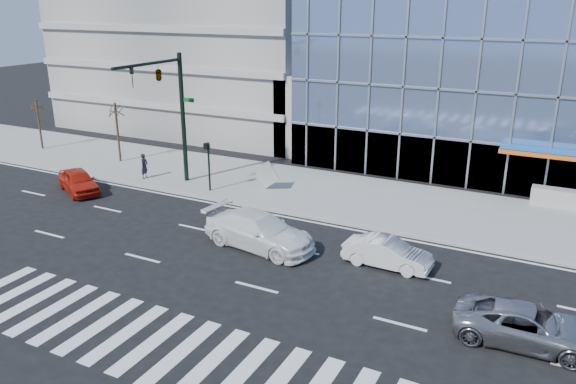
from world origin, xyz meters
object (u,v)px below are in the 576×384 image
object	(u,v)px
ped_signal_post	(208,159)
tilted_panel	(267,175)
traffic_signal	(166,89)
white_sedan	(387,253)
pedestrian	(144,166)
silver_suv	(527,326)
street_tree_far	(37,106)
street_tree_near	(116,111)
red_sedan	(78,181)
white_suv	(259,231)

from	to	relation	value
ped_signal_post	tilted_panel	bearing A→B (deg)	31.50
traffic_signal	white_sedan	distance (m)	16.67
pedestrian	white_sedan	bearing A→B (deg)	-111.51
silver_suv	tilted_panel	bearing A→B (deg)	54.89
street_tree_far	white_sedan	bearing A→B (deg)	-13.46
street_tree_near	red_sedan	size ratio (longest dim) A/B	1.03
street_tree_near	ped_signal_post	bearing A→B (deg)	-15.06
ped_signal_post	pedestrian	bearing A→B (deg)	177.81
silver_suv	pedestrian	size ratio (longest dim) A/B	2.94
traffic_signal	red_sedan	xyz separation A→B (m)	(-4.69, -3.10, -5.47)
traffic_signal	street_tree_far	bearing A→B (deg)	168.95
white_suv	tilted_panel	xyz separation A→B (m)	(-3.66, 7.26, 0.24)
street_tree_near	street_tree_far	bearing A→B (deg)	180.00
traffic_signal	red_sedan	size ratio (longest dim) A/B	1.95
silver_suv	pedestrian	world-z (taller)	pedestrian
street_tree_near	pedestrian	world-z (taller)	street_tree_near
white_suv	ped_signal_post	bearing A→B (deg)	58.63
street_tree_far	tilted_panel	bearing A→B (deg)	-2.06
street_tree_near	tilted_panel	bearing A→B (deg)	-3.37
ped_signal_post	silver_suv	bearing A→B (deg)	-23.57
street_tree_far	red_sedan	distance (m)	12.26
white_sedan	street_tree_far	bearing A→B (deg)	77.83
ped_signal_post	silver_suv	distance (m)	20.38
white_sedan	red_sedan	distance (m)	19.85
traffic_signal	white_sedan	bearing A→B (deg)	-15.79
red_sedan	tilted_panel	size ratio (longest dim) A/B	3.15
street_tree_near	red_sedan	distance (m)	7.16
ped_signal_post	silver_suv	xyz separation A→B (m)	(18.63, -8.13, -1.47)
ped_signal_post	red_sedan	world-z (taller)	ped_signal_post
traffic_signal	street_tree_far	size ratio (longest dim) A/B	2.07
street_tree_far	white_sedan	world-z (taller)	street_tree_far
street_tree_far	pedestrian	distance (m)	12.79
silver_suv	tilted_panel	size ratio (longest dim) A/B	3.70
ped_signal_post	white_sedan	world-z (taller)	ped_signal_post
ped_signal_post	street_tree_near	size ratio (longest dim) A/B	0.71
traffic_signal	tilted_panel	distance (m)	7.80
pedestrian	silver_suv	bearing A→B (deg)	-115.55
pedestrian	traffic_signal	bearing A→B (deg)	-108.31
white_suv	pedestrian	bearing A→B (deg)	72.47
street_tree_far	white_suv	world-z (taller)	street_tree_far
street_tree_near	red_sedan	bearing A→B (deg)	-69.02
street_tree_far	traffic_signal	bearing A→B (deg)	-11.05
street_tree_near	tilted_panel	size ratio (longest dim) A/B	3.25
tilted_panel	ped_signal_post	bearing A→B (deg)	-144.49
street_tree_near	street_tree_far	size ratio (longest dim) A/B	1.09
street_tree_near	tilted_panel	distance (m)	12.79
traffic_signal	pedestrian	bearing A→B (deg)	167.96
ped_signal_post	street_tree_far	world-z (taller)	street_tree_far
traffic_signal	street_tree_near	bearing A→B (deg)	157.29
traffic_signal	pedestrian	distance (m)	5.87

